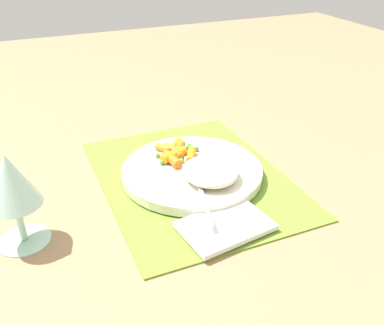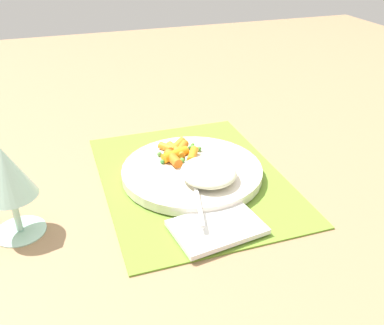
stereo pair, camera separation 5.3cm
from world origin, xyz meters
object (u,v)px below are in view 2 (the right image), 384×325
(plate, at_px, (192,171))
(carrot_portion, at_px, (177,152))
(wine_glass, at_px, (7,176))
(napkin, at_px, (217,227))
(fork, at_px, (195,181))
(rice_mound, at_px, (208,172))

(plate, relative_size, carrot_portion, 2.66)
(wine_glass, bearing_deg, plate, -78.12)
(napkin, bearing_deg, wine_glass, 70.87)
(wine_glass, bearing_deg, fork, -87.30)
(wine_glass, relative_size, napkin, 1.08)
(fork, distance_m, wine_glass, 0.29)
(rice_mound, distance_m, fork, 0.03)
(wine_glass, bearing_deg, napkin, -109.13)
(carrot_portion, bearing_deg, wine_glass, 111.59)
(plate, xyz_separation_m, rice_mound, (-0.05, -0.01, 0.02))
(wine_glass, bearing_deg, rice_mound, -87.21)
(rice_mound, bearing_deg, carrot_portion, 14.75)
(fork, relative_size, napkin, 1.56)
(carrot_portion, relative_size, fork, 0.46)
(carrot_portion, xyz_separation_m, napkin, (-0.21, 0.00, -0.02))
(plate, relative_size, napkin, 1.91)
(fork, bearing_deg, napkin, 178.70)
(carrot_portion, xyz_separation_m, wine_glass, (-0.11, 0.28, 0.07))
(carrot_portion, distance_m, napkin, 0.21)
(fork, relative_size, wine_glass, 1.44)
(plate, height_order, napkin, plate)
(rice_mound, xyz_separation_m, fork, (-0.00, 0.03, -0.01))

